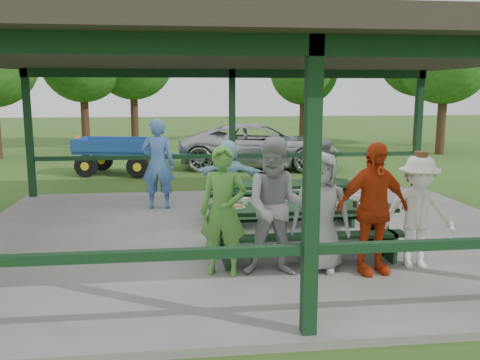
{
  "coord_description": "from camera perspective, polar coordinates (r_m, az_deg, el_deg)",
  "views": [
    {
      "loc": [
        -1.28,
        -8.61,
        2.57
      ],
      "look_at": [
        -0.29,
        -0.3,
        1.11
      ],
      "focal_mm": 38.0,
      "sensor_mm": 36.0,
      "label": 1
    }
  ],
  "objects": [
    {
      "name": "spectator_grey",
      "position": [
        10.93,
        9.27,
        0.67
      ],
      "size": [
        0.78,
        0.64,
        1.49
      ],
      "primitive_type": "imported",
      "rotation": [
        0.0,
        0.0,
        3.03
      ],
      "color": "gray",
      "rests_on": "concrete_slab"
    },
    {
      "name": "picnic_table_far",
      "position": [
        9.8,
        4.52,
        -1.85
      ],
      "size": [
        2.82,
        1.39,
        0.75
      ],
      "color": "black",
      "rests_on": "concrete_slab"
    },
    {
      "name": "pickup_truck",
      "position": [
        17.31,
        2.25,
        3.84
      ],
      "size": [
        5.77,
        3.5,
        1.5
      ],
      "primitive_type": "imported",
      "rotation": [
        0.0,
        0.0,
        1.37
      ],
      "color": "silver",
      "rests_on": "ground"
    },
    {
      "name": "contestant_grey_mid",
      "position": [
        7.1,
        9.07,
        -3.57
      ],
      "size": [
        0.94,
        0.75,
        1.67
      ],
      "primitive_type": "imported",
      "rotation": [
        0.0,
        0.0,
        -0.31
      ],
      "color": "#949497",
      "rests_on": "concrete_slab"
    },
    {
      "name": "pavilion_structure",
      "position": [
        8.73,
        1.74,
        13.81
      ],
      "size": [
        10.6,
        8.6,
        3.24
      ],
      "color": "black",
      "rests_on": "concrete_slab"
    },
    {
      "name": "ground",
      "position": [
        9.08,
        1.63,
        -6.57
      ],
      "size": [
        90.0,
        90.0,
        0.0
      ],
      "primitive_type": "plane",
      "color": "#36571B",
      "rests_on": "ground"
    },
    {
      "name": "tree_far_right",
      "position": [
        26.15,
        19.73,
        13.32
      ],
      "size": [
        4.15,
        4.15,
        6.48
      ],
      "color": "#332114",
      "rests_on": "ground"
    },
    {
      "name": "spectator_blue",
      "position": [
        10.91,
        -9.22,
        1.81
      ],
      "size": [
        0.72,
        0.5,
        1.92
      ],
      "primitive_type": "imported",
      "rotation": [
        0.0,
        0.0,
        3.09
      ],
      "color": "#456FB4",
      "rests_on": "concrete_slab"
    },
    {
      "name": "contestant_white_fedora",
      "position": [
        7.58,
        19.31,
        -3.37
      ],
      "size": [
        1.11,
        0.74,
        1.66
      ],
      "rotation": [
        0.0,
        0.0,
        -0.15
      ],
      "color": "white",
      "rests_on": "concrete_slab"
    },
    {
      "name": "contestant_green",
      "position": [
        6.86,
        -1.89,
        -3.5
      ],
      "size": [
        0.74,
        0.58,
        1.77
      ],
      "primitive_type": "imported",
      "rotation": [
        0.0,
        0.0,
        -0.28
      ],
      "color": "#4F9338",
      "rests_on": "concrete_slab"
    },
    {
      "name": "tree_far_left",
      "position": [
        24.36,
        -17.31,
        12.64
      ],
      "size": [
        3.71,
        3.71,
        5.8
      ],
      "color": "#332114",
      "rests_on": "ground"
    },
    {
      "name": "contestant_grey_left",
      "position": [
        6.84,
        4.19,
        -3.07
      ],
      "size": [
        1.0,
        0.83,
        1.88
      ],
      "primitive_type": "imported",
      "rotation": [
        0.0,
        0.0,
        -0.14
      ],
      "color": "#9C9C9F",
      "rests_on": "concrete_slab"
    },
    {
      "name": "picnic_table_near",
      "position": [
        7.89,
        6.97,
        -4.8
      ],
      "size": [
        2.8,
        1.39,
        0.75
      ],
      "color": "black",
      "rests_on": "concrete_slab"
    },
    {
      "name": "spectator_lblue",
      "position": [
        10.56,
        -1.31,
        0.52
      ],
      "size": [
        1.46,
        0.73,
        1.51
      ],
      "primitive_type": "imported",
      "rotation": [
        0.0,
        0.0,
        2.93
      ],
      "color": "#99D2EC",
      "rests_on": "concrete_slab"
    },
    {
      "name": "farm_trailer",
      "position": [
        16.42,
        -13.42,
        2.74
      ],
      "size": [
        3.52,
        1.99,
        1.22
      ],
      "rotation": [
        0.0,
        0.0,
        -0.22
      ],
      "color": "navy",
      "rests_on": "ground"
    },
    {
      "name": "tree_mid",
      "position": [
        26.1,
        7.19,
        12.02
      ],
      "size": [
        3.39,
        3.39,
        5.29
      ],
      "color": "#332114",
      "rests_on": "ground"
    },
    {
      "name": "table_setting",
      "position": [
        7.88,
        7.62,
        -2.55
      ],
      "size": [
        2.22,
        0.45,
        0.1
      ],
      "color": "white",
      "rests_on": "picnic_table_near"
    },
    {
      "name": "tree_left",
      "position": [
        25.08,
        -11.98,
        13.21
      ],
      "size": [
        3.89,
        3.89,
        6.08
      ],
      "color": "#332114",
      "rests_on": "ground"
    },
    {
      "name": "tree_right",
      "position": [
        22.67,
        22.08,
        12.47
      ],
      "size": [
        3.66,
        3.66,
        5.72
      ],
      "color": "#332114",
      "rests_on": "ground"
    },
    {
      "name": "contestant_red",
      "position": [
        7.14,
        14.67,
        -3.1
      ],
      "size": [
        1.12,
        0.6,
        1.81
      ],
      "primitive_type": "imported",
      "rotation": [
        0.0,
        0.0,
        0.15
      ],
      "color": "#C03710",
      "rests_on": "concrete_slab"
    },
    {
      "name": "concrete_slab",
      "position": [
        9.06,
        1.63,
        -6.26
      ],
      "size": [
        10.0,
        8.0,
        0.1
      ],
      "primitive_type": "cube",
      "color": "slate",
      "rests_on": "ground"
    }
  ]
}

